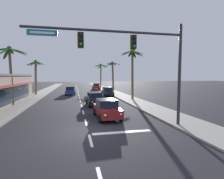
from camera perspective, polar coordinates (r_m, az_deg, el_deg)
ground_plane at (r=12.24m, az=-7.74°, el=-13.45°), size 220.00×220.00×0.00m
sidewalk_right at (r=32.99m, az=3.08°, el=-2.01°), size 3.20×110.00×0.14m
sidewalk_left at (r=32.57m, az=-24.45°, el=-2.48°), size 3.20×110.00×0.14m
lane_markings at (r=31.71m, az=-9.79°, el=-2.44°), size 4.28×87.91×0.01m
traffic_signal_mast at (r=12.40m, az=8.26°, el=11.65°), size 10.78×0.41×7.51m
sedan_lead_at_stop_bar at (r=15.67m, az=-1.73°, el=-6.23°), size 2.09×4.51×1.68m
sedan_third_in_queue at (r=22.41m, az=-5.63°, el=-3.04°), size 2.09×4.50×1.68m
sedan_oncoming_far at (r=36.03m, az=-13.54°, el=-0.33°), size 2.11×4.51×1.68m
sedan_parked_nearest_kerb at (r=49.55m, az=-5.15°, el=1.03°), size 2.00×4.47×1.68m
sedan_parked_mid_kerb at (r=33.19m, az=-1.51°, el=-0.60°), size 1.98×4.47×1.68m
palm_left_second at (r=25.22m, az=-30.35°, el=8.25°), size 4.42×4.30×7.42m
palm_left_third at (r=37.54m, az=-23.58°, el=5.69°), size 3.48×3.40×6.91m
palm_right_second at (r=27.34m, az=6.60°, el=8.71°), size 3.51×3.51×7.90m
palm_right_third at (r=42.07m, az=0.18°, el=6.30°), size 3.91×4.03×7.25m
palm_right_farthest at (r=56.99m, az=-3.63°, el=6.26°), size 4.61×4.44×7.78m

